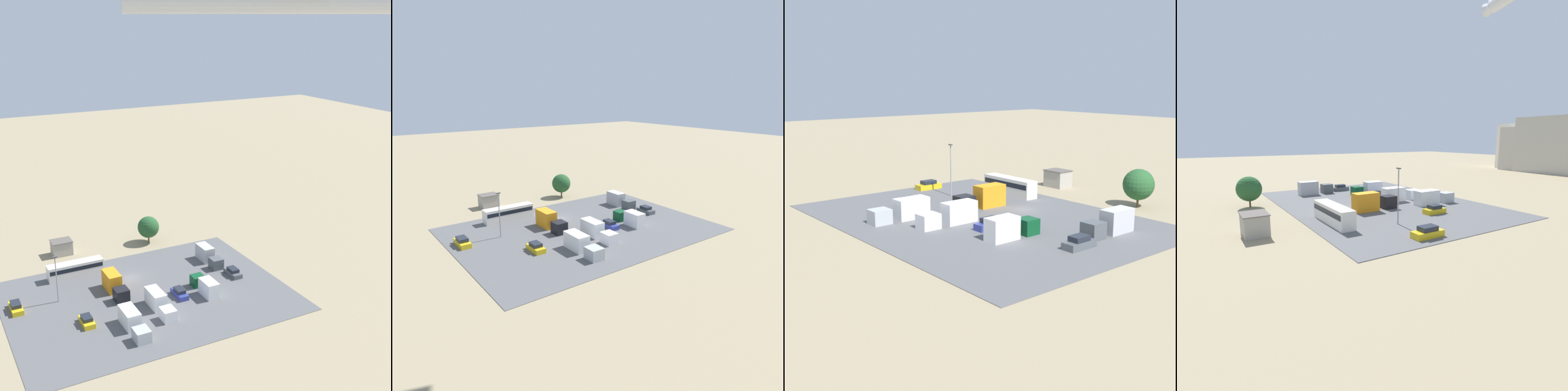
% 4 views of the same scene
% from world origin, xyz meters
% --- Properties ---
extents(ground_plane, '(400.00, 400.00, 0.00)m').
position_xyz_m(ground_plane, '(0.00, 0.00, 0.00)').
color(ground_plane, gray).
extents(parking_lot_surface, '(52.05, 38.04, 0.08)m').
position_xyz_m(parking_lot_surface, '(0.00, 8.64, 0.04)').
color(parking_lot_surface, '#565659').
rests_on(parking_lot_surface, ground).
extents(shed_building, '(4.52, 3.68, 3.26)m').
position_xyz_m(shed_building, '(9.40, -18.20, 1.64)').
color(shed_building, '#9E998E').
rests_on(shed_building, ground).
extents(bus, '(11.26, 2.51, 3.09)m').
position_xyz_m(bus, '(9.74, -6.06, 1.74)').
color(bus, silver).
rests_on(bus, ground).
extents(parked_car_0, '(1.98, 4.75, 1.62)m').
position_xyz_m(parked_car_0, '(23.09, 2.38, 0.76)').
color(parked_car_0, gold).
rests_on(parked_car_0, ground).
extents(parked_car_1, '(1.80, 4.52, 1.64)m').
position_xyz_m(parked_car_1, '(-5.30, 11.36, 0.76)').
color(parked_car_1, navy).
rests_on(parked_car_1, ground).
extents(parked_car_2, '(1.94, 4.20, 1.58)m').
position_xyz_m(parked_car_2, '(13.15, 12.77, 0.74)').
color(parked_car_2, gold).
rests_on(parked_car_2, ground).
extents(parked_car_3, '(1.94, 4.38, 1.61)m').
position_xyz_m(parked_car_3, '(-18.83, 8.56, 0.75)').
color(parked_car_3, '#4C5156').
rests_on(parked_car_3, ground).
extents(parked_truck_0, '(2.51, 9.29, 3.06)m').
position_xyz_m(parked_truck_0, '(6.71, 17.99, 1.48)').
color(parked_truck_0, '#ADB2B7').
rests_on(parked_truck_0, ground).
extents(parked_truck_1, '(2.37, 9.29, 3.07)m').
position_xyz_m(parked_truck_1, '(0.15, 14.08, 1.49)').
color(parked_truck_1, silver).
rests_on(parked_truck_1, ground).
extents(parked_truck_2, '(2.53, 8.97, 3.55)m').
position_xyz_m(parked_truck_2, '(5.03, 4.16, 1.70)').
color(parked_truck_2, black).
rests_on(parked_truck_2, ground).
extents(parked_truck_3, '(2.40, 8.45, 3.25)m').
position_xyz_m(parked_truck_3, '(-17.38, 0.62, 1.57)').
color(parked_truck_3, '#4C5156').
rests_on(parked_truck_3, ground).
extents(parked_truck_4, '(2.39, 7.87, 3.07)m').
position_xyz_m(parked_truck_4, '(-10.37, 12.37, 1.48)').
color(parked_truck_4, '#0C4723').
rests_on(parked_truck_4, ground).
extents(tree_near_shed, '(5.03, 5.03, 6.27)m').
position_xyz_m(tree_near_shed, '(-10.43, -15.55, 3.75)').
color(tree_near_shed, brown).
rests_on(tree_near_shed, ground).
extents(light_pole_lot_centre, '(0.90, 0.28, 9.16)m').
position_xyz_m(light_pole_lot_centre, '(15.52, 2.71, 5.09)').
color(light_pole_lot_centre, gray).
rests_on(light_pole_lot_centre, ground).
extents(horizon_terminal_block, '(49.21, 14.50, 20.49)m').
position_xyz_m(horizon_terminal_block, '(-15.71, 107.23, 10.24)').
color(horizon_terminal_block, silver).
rests_on(horizon_terminal_block, ground).
extents(horizon_hangar_block, '(42.92, 16.28, 18.61)m').
position_xyz_m(horizon_hangar_block, '(-12.72, 102.20, 9.31)').
color(horizon_hangar_block, '#ADA89E').
rests_on(horizon_hangar_block, ground).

